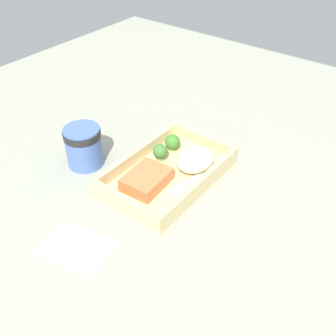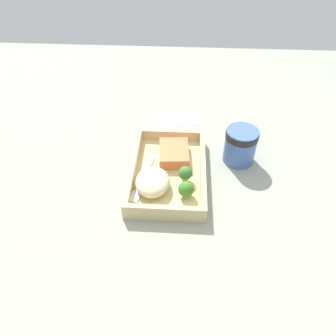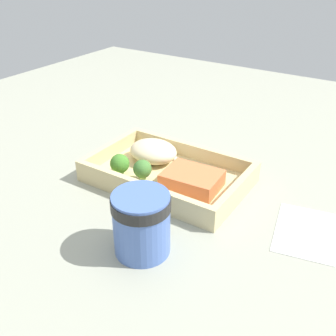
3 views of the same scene
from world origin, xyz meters
TOP-DOWN VIEW (x-y plane):
  - ground_plane at (0.00, 0.00)cm, footprint 160.00×160.00cm
  - takeout_tray at (0.00, 0.00)cm, footprint 28.38×18.13cm
  - tray_rim at (0.00, 0.00)cm, footprint 28.38×18.13cm
  - salmon_fillet at (-5.72, 1.17)cm, footprint 10.10×7.99cm
  - mashed_potatoes at (5.51, -3.24)cm, footprint 9.57×7.93cm
  - broccoli_floret_1 at (7.56, 4.51)cm, footprint 3.56×3.56cm
  - broccoli_floret_2 at (2.65, 4.23)cm, footprint 3.30×3.30cm
  - fork at (3.66, -6.04)cm, footprint 15.82×4.66cm
  - paper_cup at (-7.25, 17.89)cm, footprint 8.18×8.18cm
  - receipt_slip at (-25.71, 1.23)cm, footprint 11.06×14.16cm

SIDE VIEW (x-z plane):
  - ground_plane at x=0.00cm, z-range -2.00..0.00cm
  - receipt_slip at x=-25.71cm, z-range 0.00..0.24cm
  - takeout_tray at x=0.00cm, z-range 0.00..1.20cm
  - fork at x=3.66cm, z-range 1.20..1.64cm
  - tray_rim at x=0.00cm, z-range 1.20..4.03cm
  - salmon_fillet at x=-5.72cm, z-range 1.20..4.12cm
  - mashed_potatoes at x=5.51cm, z-range 1.20..5.20cm
  - broccoli_floret_1 at x=7.56cm, z-range 1.35..5.37cm
  - broccoli_floret_2 at x=2.65cm, z-range 1.52..5.70cm
  - paper_cup at x=-7.25cm, z-range 0.55..9.85cm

